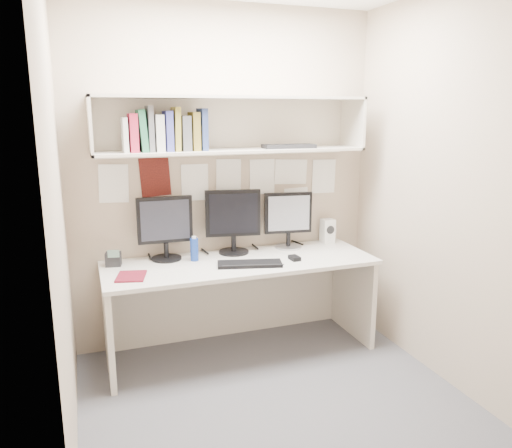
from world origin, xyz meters
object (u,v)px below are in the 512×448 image
object	(u,v)px
desk	(240,306)
monitor_left	(165,226)
speaker	(328,231)
monitor_right	(288,218)
maroon_notebook	(131,276)
monitor_center	(233,219)
desk_phone	(113,259)
keyboard	(250,264)

from	to	relation	value
desk	monitor_left	bearing A→B (deg)	156.75
monitor_left	speaker	world-z (taller)	monitor_left
monitor_right	speaker	xyz separation A→B (m)	(0.38, 0.04, -0.15)
desk	maroon_notebook	size ratio (longest dim) A/B	8.86
desk	monitor_right	bearing A→B (deg)	24.66
monitor_left	speaker	distance (m)	1.37
monitor_center	speaker	xyz separation A→B (m)	(0.84, 0.04, -0.17)
monitor_left	desk	bearing A→B (deg)	-22.11
desk	maroon_notebook	distance (m)	0.89
desk_phone	monitor_left	bearing A→B (deg)	16.44
monitor_right	keyboard	size ratio (longest dim) A/B	0.98
desk	speaker	xyz separation A→B (m)	(0.86, 0.25, 0.46)
monitor_center	keyboard	bearing A→B (deg)	-78.22
monitor_center	speaker	world-z (taller)	monitor_center
monitor_left	maroon_notebook	distance (m)	0.51
speaker	monitor_right	bearing A→B (deg)	-175.91
monitor_center	maroon_notebook	xyz separation A→B (m)	(-0.82, -0.34, -0.26)
keyboard	speaker	bearing A→B (deg)	39.58
desk	monitor_center	bearing A→B (deg)	86.06
desk_phone	speaker	bearing A→B (deg)	13.07
speaker	desk_phone	world-z (taller)	speaker
desk	desk_phone	distance (m)	1.00
monitor_left	maroon_notebook	xyz separation A→B (m)	(-0.29, -0.34, -0.25)
maroon_notebook	desk	bearing A→B (deg)	22.54
desk	monitor_left	distance (m)	0.83
monitor_right	monitor_center	bearing A→B (deg)	-171.93
monitor_right	speaker	size ratio (longest dim) A/B	2.26
monitor_left	speaker	bearing A→B (deg)	2.64
monitor_center	speaker	size ratio (longest dim) A/B	2.49
monitor_center	maroon_notebook	bearing A→B (deg)	-147.74
desk	monitor_left	size ratio (longest dim) A/B	4.22
monitor_left	monitor_center	bearing A→B (deg)	1.14
monitor_center	desk_phone	size ratio (longest dim) A/B	3.85
monitor_left	maroon_notebook	world-z (taller)	monitor_left
monitor_center	speaker	distance (m)	0.86
desk	maroon_notebook	xyz separation A→B (m)	(-0.80, -0.12, 0.37)
keyboard	maroon_notebook	xyz separation A→B (m)	(-0.83, 0.02, -0.01)
maroon_notebook	monitor_left	bearing A→B (deg)	63.20
desk	monitor_center	world-z (taller)	monitor_center
keyboard	speaker	distance (m)	0.92
desk	monitor_right	xyz separation A→B (m)	(0.48, 0.22, 0.61)
desk	keyboard	world-z (taller)	keyboard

